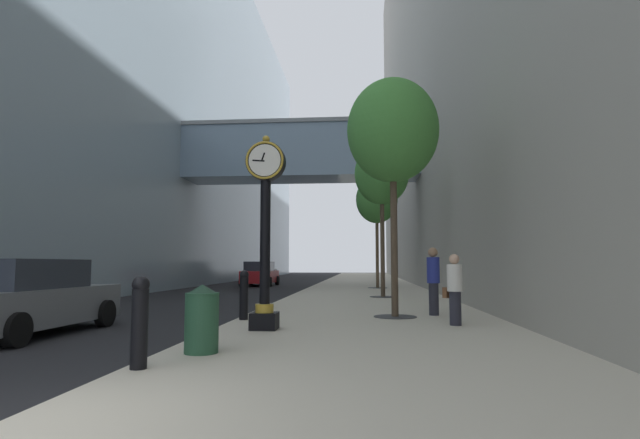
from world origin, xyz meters
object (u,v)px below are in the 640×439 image
object	(u,v)px
street_tree_mid_near	(382,175)
pedestrian_by_clock	(433,279)
street_tree_mid_far	(377,200)
street_tree_near	(393,131)
car_red_mid	(260,274)
trash_bin	(202,318)
bollard_third	(244,294)
car_black_far	(261,272)
bollard_nearest	(140,320)
street_clock	(265,222)
car_grey_near	(25,298)
bollard_fourth	(266,288)
pedestrian_walking	(454,288)

from	to	relation	value
street_tree_mid_near	pedestrian_by_clock	world-z (taller)	street_tree_mid_near
street_tree_mid_near	street_tree_mid_far	bearing A→B (deg)	90.00
street_tree_near	car_red_mid	world-z (taller)	street_tree_near
street_tree_mid_near	trash_bin	xyz separation A→B (m)	(-3.31, -13.22, -4.58)
bollard_third	street_tree_mid_far	xyz separation A→B (m)	(3.75, 16.41, 4.40)
bollard_third	pedestrian_by_clock	bearing A→B (deg)	16.94
trash_bin	car_black_far	size ratio (longest dim) A/B	0.24
bollard_nearest	trash_bin	bearing A→B (deg)	69.83
street_clock	trash_bin	bearing A→B (deg)	-98.68
bollard_third	street_tree_mid_far	bearing A→B (deg)	77.13
bollard_third	car_black_far	world-z (taller)	car_black_far
street_tree_mid_near	car_grey_near	world-z (taller)	street_tree_mid_near
street_tree_mid_far	car_grey_near	size ratio (longest dim) A/B	1.44
bollard_fourth	car_grey_near	distance (m)	6.53
pedestrian_by_clock	car_grey_near	xyz separation A→B (m)	(-9.03, -3.58, -0.32)
street_clock	street_tree_near	size ratio (longest dim) A/B	0.66
bollard_fourth	pedestrian_by_clock	bearing A→B (deg)	-16.35
street_tree_mid_near	street_tree_near	bearing A→B (deg)	-90.00
street_clock	pedestrian_by_clock	distance (m)	5.27
car_red_mid	street_tree_near	bearing A→B (deg)	-69.17
street_clock	pedestrian_walking	xyz separation A→B (m)	(4.11, 1.07, -1.43)
bollard_fourth	trash_bin	distance (m)	7.45
street_tree_mid_far	bollard_fourth	bearing A→B (deg)	-105.49
bollard_third	car_red_mid	size ratio (longest dim) A/B	0.29
street_clock	trash_bin	distance (m)	3.30
bollard_nearest	pedestrian_walking	size ratio (longest dim) A/B	0.76
bollard_fourth	street_tree_mid_near	xyz separation A→B (m)	(3.75, 5.79, 4.49)
bollard_fourth	trash_bin	xyz separation A→B (m)	(0.44, -7.43, -0.09)
bollard_third	car_grey_near	bearing A→B (deg)	-153.31
bollard_third	pedestrian_by_clock	world-z (taller)	pedestrian_by_clock
street_clock	pedestrian_by_clock	xyz separation A→B (m)	(3.95, 3.23, -1.29)
bollard_fourth	street_tree_mid_near	bearing A→B (deg)	57.06
street_tree_near	trash_bin	distance (m)	7.73
bollard_nearest	car_grey_near	bearing A→B (deg)	139.14
street_tree_near	bollard_fourth	bearing A→B (deg)	152.44
street_tree_near	car_red_mid	xyz separation A→B (m)	(-7.88, 20.71, -4.22)
street_clock	bollard_third	bearing A→B (deg)	116.15
street_tree_mid_near	trash_bin	size ratio (longest dim) A/B	6.16
trash_bin	pedestrian_by_clock	xyz separation A→B (m)	(4.37, 6.02, 0.43)
bollard_third	car_black_far	size ratio (longest dim) A/B	0.28
bollard_fourth	car_grey_near	bearing A→B (deg)	-130.12
bollard_nearest	bollard_fourth	size ratio (longest dim) A/B	1.00
car_black_far	car_red_mid	bearing A→B (deg)	-78.94
street_tree_near	car_red_mid	size ratio (longest dim) A/B	1.53
bollard_nearest	bollard_third	bearing A→B (deg)	90.00
car_red_mid	car_black_far	size ratio (longest dim) A/B	0.94
street_tree_near	car_grey_near	distance (m)	9.52
street_tree_near	street_tree_mid_near	world-z (taller)	street_tree_mid_near
car_black_far	bollard_third	bearing A→B (deg)	-79.13
car_black_far	bollard_fourth	bearing A→B (deg)	-77.94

